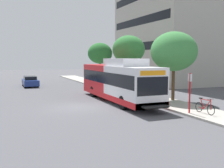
# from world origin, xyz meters

# --- Properties ---
(ground_plane) EXTENTS (120.00, 120.00, 0.00)m
(ground_plane) POSITION_xyz_m (0.00, 8.00, 0.00)
(ground_plane) COLOR #4C4C51
(sidewalk_curb) EXTENTS (3.00, 56.00, 0.14)m
(sidewalk_curb) POSITION_xyz_m (7.00, 6.00, 0.07)
(sidewalk_curb) COLOR #A8A399
(sidewalk_curb) RESTS_ON ground
(transit_bus) EXTENTS (2.58, 12.25, 3.65)m
(transit_bus) POSITION_xyz_m (3.84, 1.44, 1.70)
(transit_bus) COLOR white
(transit_bus) RESTS_ON ground
(bus_stop_sign_pole) EXTENTS (0.10, 0.36, 2.60)m
(bus_stop_sign_pole) POSITION_xyz_m (5.87, -5.46, 1.65)
(bus_stop_sign_pole) COLOR red
(bus_stop_sign_pole) RESTS_ON sidewalk_curb
(bicycle_parked) EXTENTS (0.52, 1.76, 1.02)m
(bicycle_parked) POSITION_xyz_m (6.68, -5.99, 0.56)
(bicycle_parked) COLOR black
(bicycle_parked) RESTS_ON sidewalk_curb
(street_tree_near_stop) EXTENTS (3.88, 3.88, 5.75)m
(street_tree_near_stop) POSITION_xyz_m (8.11, -0.48, 4.23)
(street_tree_near_stop) COLOR #4C3823
(street_tree_near_stop) RESTS_ON sidewalk_curb
(street_tree_mid_block) EXTENTS (3.57, 3.57, 6.01)m
(street_tree_mid_block) POSITION_xyz_m (7.68, 7.27, 4.62)
(street_tree_mid_block) COLOR #4C3823
(street_tree_mid_block) RESTS_ON sidewalk_curb
(street_tree_far_block) EXTENTS (3.46, 3.46, 5.68)m
(street_tree_far_block) POSITION_xyz_m (7.71, 16.56, 4.33)
(street_tree_far_block) COLOR #4C3823
(street_tree_far_block) RESTS_ON sidewalk_curb
(parked_car_far_lane) EXTENTS (1.80, 4.50, 1.33)m
(parked_car_far_lane) POSITION_xyz_m (-1.88, 16.74, 0.66)
(parked_car_far_lane) COLOR navy
(parked_car_far_lane) RESTS_ON ground
(lattice_comm_tower) EXTENTS (1.10, 1.10, 29.93)m
(lattice_comm_tower) POSITION_xyz_m (21.66, 29.15, 9.99)
(lattice_comm_tower) COLOR #B7B7BC
(lattice_comm_tower) RESTS_ON ground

